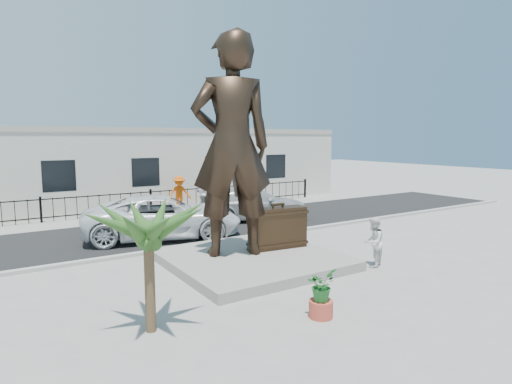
% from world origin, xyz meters
% --- Properties ---
extents(ground, '(100.00, 100.00, 0.00)m').
position_xyz_m(ground, '(0.00, 0.00, 0.00)').
color(ground, '#9E9991').
rests_on(ground, ground).
extents(street, '(40.00, 7.00, 0.01)m').
position_xyz_m(street, '(0.00, 8.00, 0.01)').
color(street, black).
rests_on(street, ground).
extents(curb, '(40.00, 0.25, 0.12)m').
position_xyz_m(curb, '(0.00, 4.50, 0.06)').
color(curb, '#A5A399').
rests_on(curb, ground).
extents(far_sidewalk, '(40.00, 2.50, 0.02)m').
position_xyz_m(far_sidewalk, '(0.00, 12.00, 0.01)').
color(far_sidewalk, '#9E9991').
rests_on(far_sidewalk, ground).
extents(plinth, '(5.20, 5.20, 0.30)m').
position_xyz_m(plinth, '(-0.50, 1.50, 0.15)').
color(plinth, gray).
rests_on(plinth, ground).
extents(fence, '(22.00, 0.10, 1.20)m').
position_xyz_m(fence, '(0.00, 12.80, 0.60)').
color(fence, black).
rests_on(fence, ground).
extents(building, '(28.00, 7.00, 4.40)m').
position_xyz_m(building, '(0.00, 17.00, 2.20)').
color(building, silver).
rests_on(building, ground).
extents(statue, '(3.01, 2.44, 7.15)m').
position_xyz_m(statue, '(-0.96, 1.96, 3.87)').
color(statue, black).
rests_on(statue, plinth).
extents(suitcase, '(2.08, 0.87, 1.42)m').
position_xyz_m(suitcase, '(0.77, 1.80, 1.01)').
color(suitcase, '#302114').
rests_on(suitcase, plinth).
extents(tourist, '(0.98, 0.91, 1.62)m').
position_xyz_m(tourist, '(2.63, -0.88, 0.81)').
color(tourist, white).
rests_on(tourist, ground).
extents(car_white, '(6.95, 4.75, 1.77)m').
position_xyz_m(car_white, '(-1.60, 6.57, 0.89)').
color(car_white, silver).
rests_on(car_white, street).
extents(car_silver, '(5.99, 4.05, 1.61)m').
position_xyz_m(car_silver, '(3.64, 7.86, 0.82)').
color(car_silver, '#A8AAAD').
rests_on(car_silver, street).
extents(worker, '(1.38, 0.92, 1.99)m').
position_xyz_m(worker, '(1.51, 12.33, 1.01)').
color(worker, '#E0560B').
rests_on(worker, far_sidewalk).
extents(palm_tree, '(1.80, 1.80, 3.20)m').
position_xyz_m(palm_tree, '(-4.95, -1.52, 0.00)').
color(palm_tree, '#284B1B').
rests_on(palm_tree, ground).
extents(planter, '(0.56, 0.56, 0.40)m').
position_xyz_m(planter, '(-1.40, -2.95, 0.20)').
color(planter, '#C04532').
rests_on(planter, ground).
extents(shrub, '(0.83, 0.78, 0.74)m').
position_xyz_m(shrub, '(-1.40, -2.95, 0.77)').
color(shrub, '#216525').
rests_on(shrub, planter).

